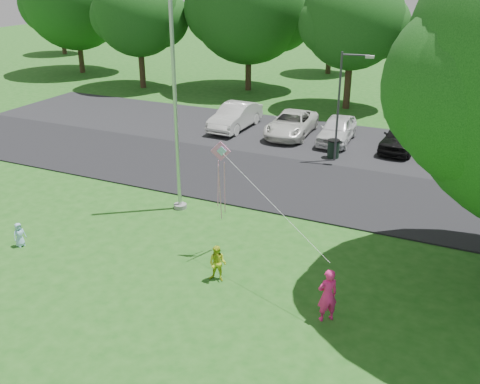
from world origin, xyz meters
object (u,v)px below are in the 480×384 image
at_px(woman, 327,295).
at_px(kite, 222,166).
at_px(flagpole, 175,102).
at_px(child_blue, 19,235).
at_px(child_yellow, 218,264).
at_px(street_lamp, 343,98).
at_px(trash_can, 333,149).

relative_size(woman, kite, 0.35).
xyz_separation_m(flagpole, woman, (7.12, -4.47, -3.40)).
xyz_separation_m(flagpole, kite, (3.09, -2.46, -1.12)).
xyz_separation_m(child_blue, kite, (6.39, 2.38, 2.63)).
xyz_separation_m(child_yellow, kite, (-0.56, 1.50, 2.48)).
height_order(flagpole, woman, flagpole).
bearing_deg(street_lamp, child_yellow, -103.20).
relative_size(flagpole, kite, 2.27).
bearing_deg(child_yellow, child_blue, -179.45).
xyz_separation_m(trash_can, kite, (-0.73, -10.46, 2.57)).
bearing_deg(trash_can, flagpole, -115.50).
distance_m(street_lamp, woman, 12.72).
distance_m(woman, child_blue, 10.43).
height_order(flagpole, child_yellow, flagpole).
bearing_deg(woman, flagpole, -73.13).
distance_m(trash_can, child_yellow, 11.96).
distance_m(woman, child_yellow, 3.52).
xyz_separation_m(trash_can, child_yellow, (-0.17, -11.96, 0.09)).
height_order(flagpole, trash_can, flagpole).
height_order(woman, child_blue, woman).
relative_size(flagpole, street_lamp, 1.95).
distance_m(street_lamp, child_blue, 14.84).
relative_size(trash_can, child_blue, 1.13).
bearing_deg(trash_can, woman, -75.18).
distance_m(flagpole, street_lamp, 8.82).
height_order(street_lamp, woman, street_lamp).
bearing_deg(flagpole, child_yellow, -47.39).
relative_size(woman, child_blue, 1.82).
height_order(child_yellow, child_blue, child_yellow).
relative_size(woman, child_yellow, 1.35).
distance_m(woman, kite, 5.05).
distance_m(flagpole, woman, 9.07).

